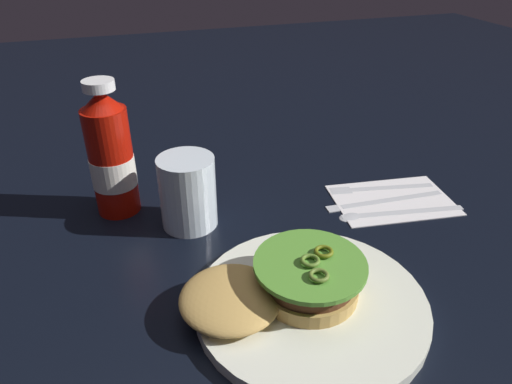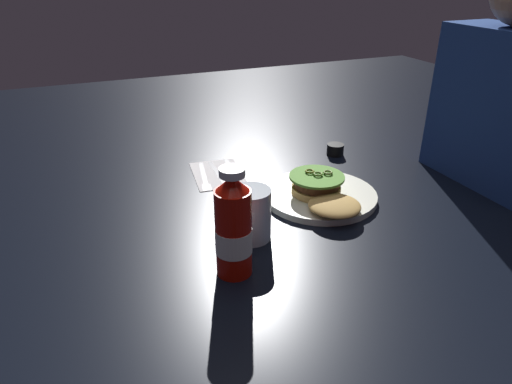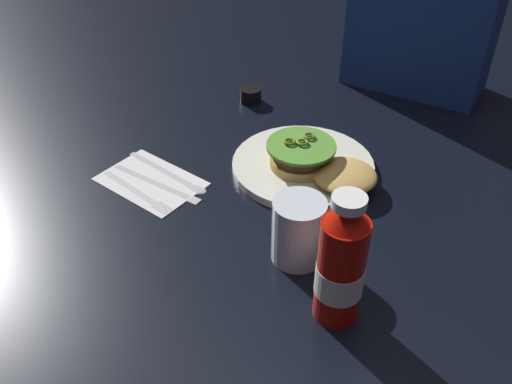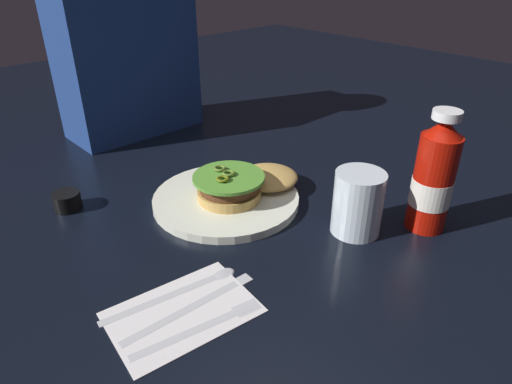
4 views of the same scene
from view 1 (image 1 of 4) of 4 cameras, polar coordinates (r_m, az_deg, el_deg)
ground_plane at (r=0.63m, az=-0.64°, el=-8.92°), size 3.00×3.00×0.00m
dinner_plate at (r=0.57m, az=6.70°, el=-13.38°), size 0.27×0.27×0.02m
burger_sandwich at (r=0.55m, az=3.01°, el=-11.28°), size 0.22×0.13×0.05m
ketchup_bottle at (r=0.73m, az=-17.32°, el=4.15°), size 0.07×0.07×0.21m
water_glass at (r=0.69m, az=-8.34°, el=-0.01°), size 0.08×0.08×0.11m
napkin at (r=0.79m, az=16.34°, el=-0.89°), size 0.20×0.15×0.00m
fork_utensil at (r=0.82m, az=14.05°, el=0.60°), size 0.18×0.05×0.00m
butter_knife at (r=0.78m, az=14.72°, el=-0.95°), size 0.20×0.03×0.00m
spoon_utensil at (r=0.75m, az=15.47°, el=-2.37°), size 0.20×0.05×0.00m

